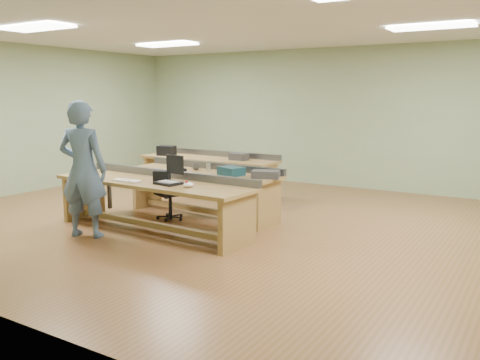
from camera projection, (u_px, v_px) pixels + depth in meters
The scene contains 21 objects.
floor at pixel (233, 223), 7.97m from camera, with size 10.00×10.00×0.00m, color brown.
ceiling at pixel (233, 25), 7.48m from camera, with size 10.00×10.00×0.00m, color silver.
wall_back at pixel (331, 118), 11.08m from camera, with size 10.00×0.04×3.00m, color #90A980.
wall_left at pixel (26, 119), 10.32m from camera, with size 0.04×8.00×3.00m, color #90A980.
fluor_panels at pixel (233, 27), 7.49m from camera, with size 6.20×3.50×0.03m.
workbench_front at pixel (154, 193), 7.40m from camera, with size 3.27×1.02×0.86m.
workbench_mid at pixel (204, 183), 8.36m from camera, with size 2.80×0.92×0.86m.
workbench_back at pixel (209, 167), 10.15m from camera, with size 2.93×0.81×0.86m.
person at pixel (83, 170), 7.05m from camera, with size 0.70×0.46×1.91m, color slate.
laptop_base at pixel (168, 183), 7.07m from camera, with size 0.34×0.28×0.04m, color black.
laptop_screen at pixel (175, 164), 7.13m from camera, with size 0.34×0.02×0.27m, color black.
keyboard at pixel (127, 181), 7.29m from camera, with size 0.44×0.15×0.03m, color white.
trackball_mouse at pixel (189, 185), 6.85m from camera, with size 0.14×0.16×0.07m, color white.
camera_bag at pixel (162, 176), 7.31m from camera, with size 0.23×0.15×0.16m, color black.
task_chair at pixel (173, 200), 8.18m from camera, with size 0.58×0.58×0.83m.
parts_bin_teal at pixel (231, 171), 7.88m from camera, with size 0.37×0.28×0.13m, color #12343C.
parts_bin_grey at pixel (266, 174), 7.62m from camera, with size 0.41×0.26×0.11m, color #313234.
mug at pixel (196, 167), 8.44m from camera, with size 0.12×0.12×0.10m, color #313234.
drinks_can at pixel (208, 167), 8.29m from camera, with size 0.07×0.07×0.13m, color silver.
storage_box_back at pixel (167, 151), 10.50m from camera, with size 0.35×0.25×0.20m, color black.
tray_back at pixel (239, 157), 9.75m from camera, with size 0.33×0.24×0.13m, color #313234.
Camera 1 is at (4.17, -6.54, 1.97)m, focal length 38.00 mm.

